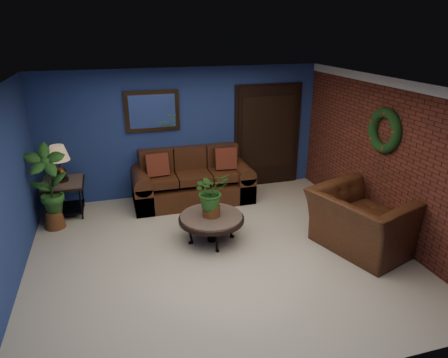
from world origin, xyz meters
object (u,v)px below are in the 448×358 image
object	(u,v)px
end_table	(63,189)
armchair	(363,221)
sofa	(192,183)
side_chair	(203,173)
table_lamp	(59,159)
coffee_table	(211,219)

from	to	relation	value
end_table	armchair	world-z (taller)	armchair
sofa	side_chair	bearing A→B (deg)	7.46
side_chair	sofa	bearing A→B (deg)	-163.29
table_lamp	armchair	size ratio (longest dim) A/B	0.45
coffee_table	side_chair	distance (m)	1.74
end_table	table_lamp	distance (m)	0.56
sofa	armchair	bearing A→B (deg)	-50.24
sofa	coffee_table	bearing A→B (deg)	-91.37
sofa	coffee_table	xyz separation A→B (m)	(-0.04, -1.69, 0.05)
coffee_table	table_lamp	size ratio (longest dim) A/B	1.64
end_table	sofa	bearing A→B (deg)	0.87
side_chair	coffee_table	bearing A→B (deg)	-89.88
end_table	side_chair	xyz separation A→B (m)	(2.57, 0.07, 0.01)
end_table	side_chair	size ratio (longest dim) A/B	0.79
armchair	coffee_table	bearing A→B (deg)	50.14
sofa	armchair	world-z (taller)	sofa
coffee_table	side_chair	bearing A→B (deg)	80.87
end_table	table_lamp	xyz separation A→B (m)	(0.00, 0.00, 0.56)
end_table	side_chair	distance (m)	2.57
table_lamp	end_table	bearing A→B (deg)	0.00
coffee_table	table_lamp	distance (m)	2.91
table_lamp	side_chair	distance (m)	2.63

